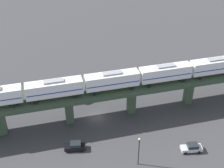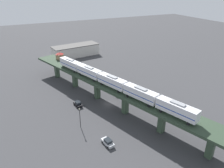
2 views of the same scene
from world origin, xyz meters
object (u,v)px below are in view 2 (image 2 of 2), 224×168
signal_hut (60,56)px  delivery_truck (124,92)px  subway_train (112,81)px  street_car_black (78,104)px  street_car_silver (108,142)px  warehouse_building (76,50)px  street_lamp (80,116)px

signal_hut → delivery_truck: (17.43, -32.16, -8.39)m
subway_train → signal_hut: subway_train is taller
signal_hut → street_car_black: bearing=-93.2°
street_car_silver → warehouse_building: bearing=78.8°
delivery_truck → street_lamp: street_lamp is taller
subway_train → warehouse_building: 67.98m
delivery_truck → warehouse_building: warehouse_building is taller
subway_train → signal_hut: size_ratio=14.80×
subway_train → delivery_truck: subway_train is taller
signal_hut → warehouse_building: (16.01, 28.07, -6.75)m
street_car_black → delivery_truck: (19.23, -0.15, 0.82)m
signal_hut → street_lamp: signal_hut is taller
street_car_silver → delivery_truck: delivery_truck is taller
delivery_truck → subway_train: bearing=-141.0°
street_car_black → street_lamp: 13.90m
delivery_truck → warehouse_building: size_ratio=0.23×
subway_train → street_car_silver: 22.08m
signal_hut → delivery_truck: 37.53m
signal_hut → street_car_black: signal_hut is taller
street_car_silver → warehouse_building: warehouse_building is taller
street_lamp → warehouse_building: bearing=73.9°
subway_train → street_car_black: size_ratio=13.00×
warehouse_building → subway_train: bearing=-96.1°
subway_train → street_car_silver: size_ratio=12.97×
street_car_black → warehouse_building: warehouse_building is taller
delivery_truck → street_car_silver: bearing=-127.0°
signal_hut → street_lamp: bearing=-96.4°
street_car_black → street_lamp: (-3.29, -13.13, 3.17)m
signal_hut → street_car_black: (-1.80, -32.02, -9.22)m
signal_hut → street_car_silver: (-0.76, -56.32, -9.22)m
street_car_black → delivery_truck: 19.25m
street_car_black → warehouse_building: bearing=73.5°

